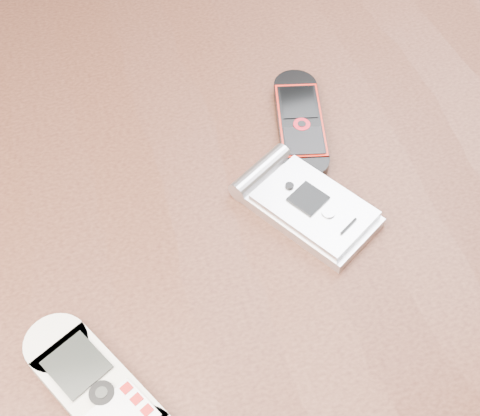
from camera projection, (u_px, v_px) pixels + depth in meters
name	position (u px, v px, depth m)	size (l,w,h in m)	color
table	(235.00, 282.00, 0.63)	(1.20, 0.80, 0.75)	black
nokia_white	(99.00, 392.00, 0.45)	(0.05, 0.14, 0.02)	beige
nokia_black_red	(300.00, 123.00, 0.60)	(0.04, 0.13, 0.01)	black
motorola_razr	(311.00, 206.00, 0.54)	(0.06, 0.12, 0.02)	silver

